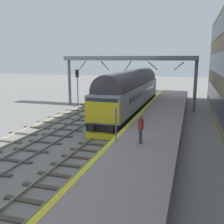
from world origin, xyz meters
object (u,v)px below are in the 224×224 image
Objects in this scene: signal_post_mid at (77,82)px; diesel_locomotive at (131,91)px; waiting_passenger at (141,127)px; platform_number_sign at (116,120)px.

diesel_locomotive is at bearing -28.06° from signal_post_mid.
signal_post_mid is 2.73× the size of waiting_passenger.
waiting_passenger is (11.70, -17.08, -0.89)m from signal_post_mid.
diesel_locomotive is 12.00× the size of waiting_passenger.
signal_post_mid is at bearing 151.94° from diesel_locomotive.
waiting_passenger is at bearing -74.86° from diesel_locomotive.
platform_number_sign is (10.23, -17.16, -0.54)m from signal_post_mid.
diesel_locomotive is 4.39× the size of signal_post_mid.
signal_post_mid reaches higher than platform_number_sign.
platform_number_sign is at bearing 65.01° from waiting_passenger.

